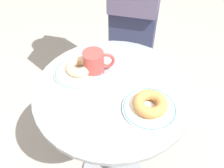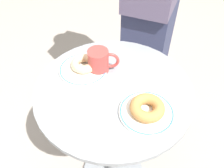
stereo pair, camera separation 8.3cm
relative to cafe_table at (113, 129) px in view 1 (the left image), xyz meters
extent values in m
cylinder|color=gray|center=(0.00, 0.00, 0.27)|extent=(0.60, 0.60, 0.02)
cylinder|color=gray|center=(0.00, 0.00, -0.10)|extent=(0.06, 0.06, 0.72)
cylinder|color=white|center=(-0.16, 0.02, 0.28)|extent=(0.19, 0.19, 0.01)
torus|color=#3D75BC|center=(-0.16, 0.02, 0.29)|extent=(0.19, 0.19, 0.01)
cylinder|color=white|center=(0.16, -0.04, 0.28)|extent=(0.19, 0.19, 0.01)
torus|color=#3D75BC|center=(0.16, -0.04, 0.29)|extent=(0.18, 0.18, 0.01)
torus|color=#E0B789|center=(-0.16, 0.03, 0.31)|extent=(0.14, 0.14, 0.03)
torus|color=#BC7F42|center=(0.16, -0.04, 0.31)|extent=(0.12, 0.12, 0.04)
cube|color=white|center=(-0.02, -0.13, 0.28)|extent=(0.18, 0.16, 0.01)
cylinder|color=#B73D38|center=(-0.10, 0.05, 0.33)|extent=(0.08, 0.08, 0.09)
torus|color=#B73D38|center=(-0.06, 0.08, 0.33)|extent=(0.07, 0.05, 0.07)
cube|color=#2D3351|center=(-0.09, 0.52, -0.05)|extent=(0.27, 0.36, 0.87)
camera|label=1|loc=(0.24, -0.56, 0.93)|focal=37.88mm
camera|label=2|loc=(0.31, -0.52, 0.93)|focal=37.88mm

